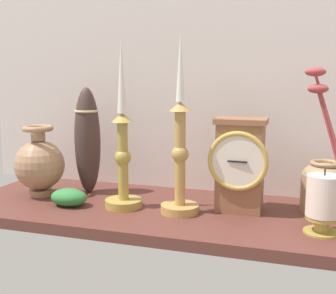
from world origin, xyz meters
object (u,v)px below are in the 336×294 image
object	(u,v)px
mantel_clock	(240,164)
candlestick_tall_left	(123,154)
candlestick_tall_center	(180,157)
brass_vase_jar	(324,182)
tall_ceramic_vase	(88,140)
brass_vase_bulbous	(39,164)
pillar_candle_front	(323,202)

from	to	relation	value
mantel_clock	candlestick_tall_left	world-z (taller)	candlestick_tall_left
mantel_clock	candlestick_tall_center	world-z (taller)	candlestick_tall_center
brass_vase_jar	tall_ceramic_vase	distance (cm)	57.39
brass_vase_bulbous	candlestick_tall_left	bearing A→B (deg)	-5.89
brass_vase_bulbous	pillar_candle_front	distance (cm)	66.89
brass_vase_jar	tall_ceramic_vase	xyz separation A→B (cm)	(-56.96, -1.30, 6.84)
candlestick_tall_left	brass_vase_jar	xyz separation A→B (cm)	(43.33, 10.28, -5.61)
brass_vase_jar	tall_ceramic_vase	world-z (taller)	brass_vase_jar
candlestick_tall_left	mantel_clock	bearing A→B (deg)	10.89
candlestick_tall_left	pillar_candle_front	xyz separation A→B (cm)	(42.71, -3.89, -6.26)
brass_vase_jar	pillar_candle_front	world-z (taller)	brass_vase_jar
mantel_clock	brass_vase_bulbous	xyz separation A→B (cm)	(-49.42, -2.46, -2.58)
mantel_clock	candlestick_tall_left	size ratio (longest dim) A/B	0.54
candlestick_tall_center	tall_ceramic_vase	bearing A→B (deg)	161.58
candlestick_tall_left	brass_vase_jar	distance (cm)	44.88
candlestick_tall_center	pillar_candle_front	distance (cm)	30.24
candlestick_tall_left	tall_ceramic_vase	xyz separation A→B (cm)	(-13.64, 8.98, 1.23)
brass_vase_jar	brass_vase_bulbous	bearing A→B (deg)	-173.36
brass_vase_bulbous	brass_vase_jar	size ratio (longest dim) A/B	0.56
pillar_candle_front	tall_ceramic_vase	distance (cm)	58.29
brass_vase_bulbous	candlestick_tall_center	bearing A→B (deg)	-3.82
mantel_clock	pillar_candle_front	distance (cm)	19.80
brass_vase_bulbous	tall_ceramic_vase	bearing A→B (deg)	32.57
brass_vase_bulbous	brass_vase_jar	distance (cm)	67.64
candlestick_tall_left	candlestick_tall_center	distance (cm)	13.41
brass_vase_bulbous	tall_ceramic_vase	xyz separation A→B (cm)	(10.21, 6.52, 5.53)
mantel_clock	brass_vase_bulbous	world-z (taller)	mantel_clock
candlestick_tall_left	candlestick_tall_center	size ratio (longest dim) A/B	0.97
candlestick_tall_center	brass_vase_bulbous	world-z (taller)	candlestick_tall_center
candlestick_tall_center	brass_vase_jar	world-z (taller)	candlestick_tall_center
candlestick_tall_left	tall_ceramic_vase	size ratio (longest dim) A/B	1.41
candlestick_tall_center	brass_vase_jar	distance (cm)	32.16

